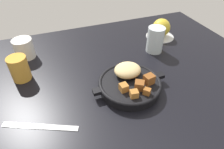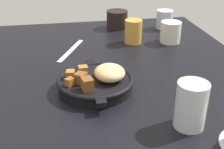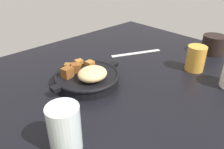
{
  "view_description": "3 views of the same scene",
  "coord_description": "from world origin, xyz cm",
  "views": [
    {
      "loc": [
        -18.25,
        -47.28,
        43.91
      ],
      "look_at": [
        -1.0,
        -1.22,
        4.0
      ],
      "focal_mm": 31.71,
      "sensor_mm": 36.0,
      "label": 1
    },
    {
      "loc": [
        70.56,
        -13.07,
        38.43
      ],
      "look_at": [
        2.76,
        -1.12,
        3.7
      ],
      "focal_mm": 47.47,
      "sensor_mm": 36.0,
      "label": 2
    },
    {
      "loc": [
        38.45,
        42.77,
        35.65
      ],
      "look_at": [
        2.81,
        4.85,
        7.0
      ],
      "focal_mm": 35.93,
      "sensor_mm": 36.0,
      "label": 3
    }
  ],
  "objects": [
    {
      "name": "ground_plane",
      "position": [
        0.0,
        0.0,
        -1.2
      ],
      "size": [
        116.26,
        87.81,
        2.4
      ],
      "primitive_type": "cube",
      "color": "black"
    },
    {
      "name": "cast_iron_skillet",
      "position": [
        3.47,
        -5.26,
        2.43
      ],
      "size": [
        24.16,
        19.92,
        6.85
      ],
      "color": "black",
      "rests_on": "ground_plane"
    },
    {
      "name": "butter_knife",
      "position": [
        -24.93,
        -10.56,
        0.18
      ],
      "size": [
        19.42,
        9.99,
        0.36
      ],
      "primitive_type": "cube",
      "rotation": [
        0.0,
        0.0,
        -0.43
      ],
      "color": "silver",
      "rests_on": "ground_plane"
    },
    {
      "name": "water_glass_tall",
      "position": [
        22.37,
        12.05,
        5.15
      ],
      "size": [
        6.59,
        6.59,
        10.31
      ],
      "primitive_type": "cylinder",
      "color": "silver",
      "rests_on": "ground_plane"
    },
    {
      "name": "coffee_mug_dark",
      "position": [
        -47.21,
        9.81,
        3.6
      ],
      "size": [
        8.64,
        8.64,
        7.19
      ],
      "primitive_type": "cylinder",
      "color": "black",
      "rests_on": "ground_plane"
    },
    {
      "name": "juice_glass_amber",
      "position": [
        -28.74,
        12.25,
        4.25
      ],
      "size": [
        6.22,
        6.22,
        8.51
      ],
      "primitive_type": "cylinder",
      "color": "gold",
      "rests_on": "ground_plane"
    },
    {
      "name": "water_glass_short",
      "position": [
        -43.27,
        29.01,
        3.76
      ],
      "size": [
        6.85,
        6.85,
        7.52
      ],
      "primitive_type": "cylinder",
      "color": "silver",
      "rests_on": "ground_plane"
    },
    {
      "name": "ceramic_mug_white",
      "position": [
        -27.07,
        25.75,
        3.81
      ],
      "size": [
        7.36,
        7.36,
        7.61
      ],
      "primitive_type": "cylinder",
      "color": "silver",
      "rests_on": "ground_plane"
    }
  ]
}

